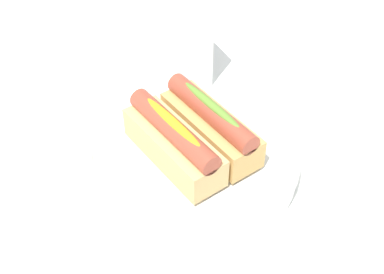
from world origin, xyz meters
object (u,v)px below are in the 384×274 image
hotdog_front (173,141)px  napkin_box (183,30)px  serving_bowl (192,158)px  hotdog_back (211,124)px

hotdog_front → napkin_box: size_ratio=1.05×
serving_bowl → napkin_box: 0.22m
hotdog_back → napkin_box: napkin_box is taller
hotdog_back → napkin_box: size_ratio=1.05×
hotdog_front → napkin_box: (-0.21, 0.09, 0.01)m
hotdog_front → napkin_box: napkin_box is taller
serving_bowl → napkin_box: size_ratio=1.83×
serving_bowl → hotdog_front: bearing=-78.0°
hotdog_front → hotdog_back: 0.05m
hotdog_back → serving_bowl: bearing=-78.0°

